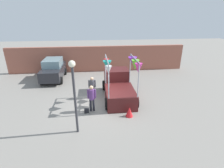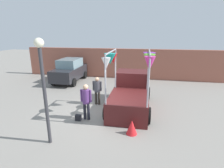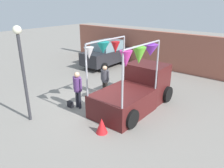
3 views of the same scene
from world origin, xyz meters
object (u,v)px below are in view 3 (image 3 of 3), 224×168
object	(u,v)px
vendor_truck	(136,88)
handbag	(70,104)
person_vendor	(105,78)
person_customer	(78,87)
folded_kite_bundle_crimson	(102,126)
street_lamp	(22,61)
parked_car	(107,53)

from	to	relation	value
vendor_truck	handbag	distance (m)	3.13
person_vendor	person_customer	bearing A→B (deg)	-90.68
vendor_truck	person_customer	size ratio (longest dim) A/B	2.38
vendor_truck	folded_kite_bundle_crimson	xyz separation A→B (m)	(0.30, -2.71, -0.59)
person_vendor	street_lamp	world-z (taller)	street_lamp
vendor_truck	parked_car	world-z (taller)	vendor_truck
street_lamp	folded_kite_bundle_crimson	bearing A→B (deg)	21.31
vendor_truck	person_vendor	world-z (taller)	vendor_truck
person_vendor	folded_kite_bundle_crimson	bearing A→B (deg)	-51.10
folded_kite_bundle_crimson	handbag	bearing A→B (deg)	165.46
parked_car	folded_kite_bundle_crimson	world-z (taller)	parked_car
parked_car	person_customer	distance (m)	7.04
person_customer	folded_kite_bundle_crimson	xyz separation A→B (m)	(2.19, -0.86, -0.74)
vendor_truck	person_vendor	distance (m)	1.87
parked_car	folded_kite_bundle_crimson	distance (m)	9.02
handbag	folded_kite_bundle_crimson	bearing A→B (deg)	-14.54
person_customer	folded_kite_bundle_crimson	distance (m)	2.46
handbag	street_lamp	world-z (taller)	street_lamp
folded_kite_bundle_crimson	vendor_truck	bearing A→B (deg)	96.29
person_customer	person_vendor	size ratio (longest dim) A/B	1.07
vendor_truck	street_lamp	bearing A→B (deg)	-124.46
vendor_truck	person_customer	xyz separation A→B (m)	(-1.89, -1.85, 0.15)
person_vendor	handbag	xyz separation A→B (m)	(-0.37, -2.03, -0.82)
handbag	street_lamp	size ratio (longest dim) A/B	0.07
street_lamp	handbag	bearing A→B (deg)	77.40
handbag	folded_kite_bundle_crimson	xyz separation A→B (m)	(2.54, -0.66, 0.16)
handbag	street_lamp	xyz separation A→B (m)	(-0.40, -1.81, 2.35)
parked_car	person_vendor	xyz separation A→B (m)	(3.53, -4.28, 0.01)
parked_car	street_lamp	xyz separation A→B (m)	(2.76, -8.11, 1.54)
parked_car	person_vendor	bearing A→B (deg)	-50.44
parked_car	street_lamp	distance (m)	8.70
street_lamp	person_customer	bearing A→B (deg)	69.41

